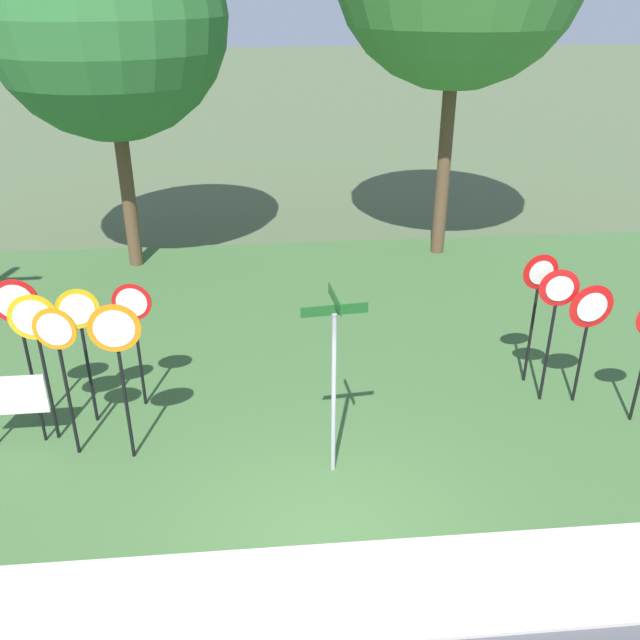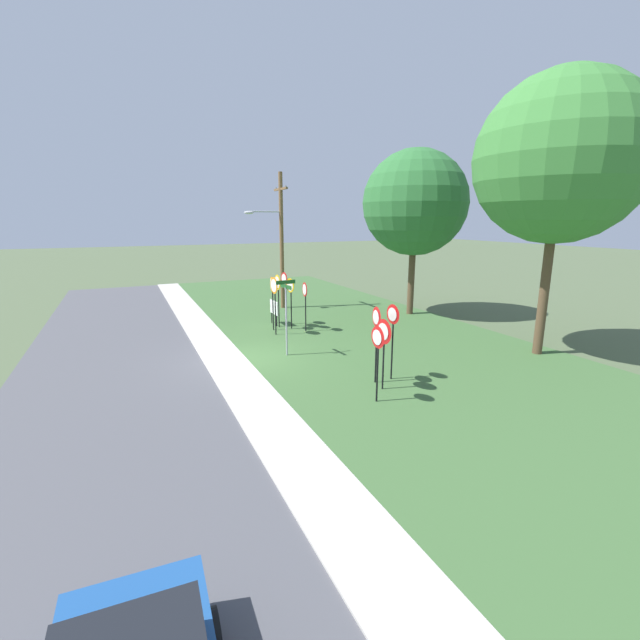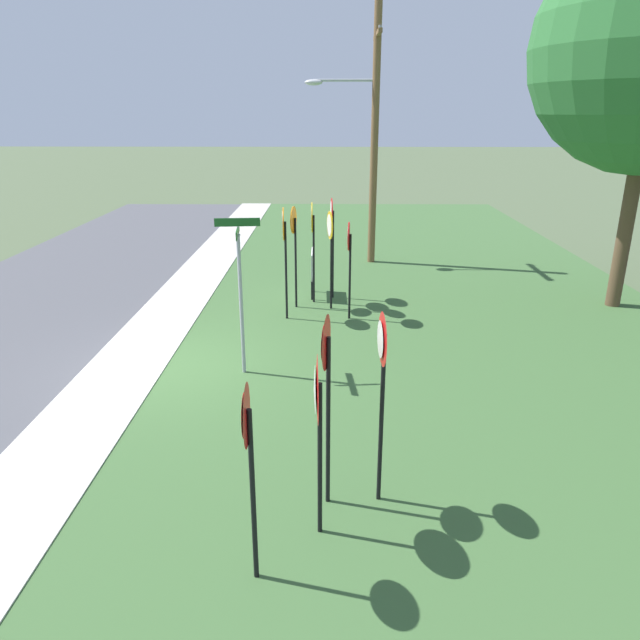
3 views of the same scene
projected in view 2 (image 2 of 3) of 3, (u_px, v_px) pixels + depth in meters
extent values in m
plane|color=#4C5B3D|center=(246.00, 360.00, 16.72)|extent=(160.00, 160.00, 0.00)
cube|color=#4C4C51|center=(110.00, 378.00, 14.77)|extent=(44.00, 6.40, 0.01)
cube|color=#BCB7AD|center=(226.00, 362.00, 16.39)|extent=(44.00, 1.60, 0.06)
cube|color=#3D6033|center=(378.00, 341.00, 19.14)|extent=(44.00, 12.00, 0.04)
cylinder|color=black|center=(306.00, 310.00, 20.60)|extent=(0.06, 0.06, 2.09)
cylinder|color=red|center=(305.00, 289.00, 20.35)|extent=(0.67, 0.08, 0.67)
cylinder|color=white|center=(304.00, 289.00, 20.35)|extent=(0.52, 0.05, 0.52)
cylinder|color=black|center=(275.00, 310.00, 19.93)|extent=(0.06, 0.06, 2.39)
cylinder|color=orange|center=(274.00, 286.00, 19.65)|extent=(0.76, 0.08, 0.76)
cylinder|color=white|center=(274.00, 286.00, 19.64)|extent=(0.60, 0.05, 0.60)
cylinder|color=black|center=(291.00, 307.00, 21.08)|extent=(0.06, 0.06, 2.21)
cylinder|color=gold|center=(290.00, 285.00, 20.83)|extent=(0.68, 0.15, 0.69)
cylinder|color=white|center=(290.00, 285.00, 20.82)|extent=(0.53, 0.11, 0.54)
cylinder|color=black|center=(279.00, 304.00, 21.37)|extent=(0.06, 0.06, 2.32)
cylinder|color=gold|center=(277.00, 282.00, 21.10)|extent=(0.76, 0.05, 0.76)
cylinder|color=white|center=(277.00, 282.00, 21.09)|extent=(0.59, 0.03, 0.59)
cylinder|color=black|center=(285.00, 302.00, 21.93)|extent=(0.06, 0.06, 2.37)
cylinder|color=red|center=(284.00, 280.00, 21.65)|extent=(0.75, 0.06, 0.75)
cylinder|color=white|center=(284.00, 280.00, 21.65)|extent=(0.59, 0.04, 0.59)
cylinder|color=black|center=(273.00, 307.00, 20.81)|extent=(0.06, 0.06, 2.32)
cylinder|color=orange|center=(272.00, 284.00, 20.54)|extent=(0.67, 0.12, 0.67)
cylinder|color=white|center=(271.00, 284.00, 20.53)|extent=(0.52, 0.08, 0.52)
cylinder|color=black|center=(376.00, 349.00, 14.02)|extent=(0.06, 0.06, 2.29)
cone|color=red|center=(376.00, 317.00, 13.76)|extent=(0.68, 0.13, 0.68)
cone|color=white|center=(376.00, 317.00, 13.75)|extent=(0.46, 0.08, 0.46)
cylinder|color=black|center=(377.00, 369.00, 12.56)|extent=(0.06, 0.06, 2.05)
cone|color=red|center=(377.00, 337.00, 12.33)|extent=(0.66, 0.05, 0.66)
cone|color=silver|center=(377.00, 337.00, 12.32)|extent=(0.45, 0.03, 0.45)
cylinder|color=black|center=(383.00, 359.00, 13.50)|extent=(0.06, 0.06, 1.98)
cone|color=red|center=(383.00, 332.00, 13.28)|extent=(0.80, 0.07, 0.80)
cone|color=silver|center=(383.00, 332.00, 13.27)|extent=(0.54, 0.04, 0.54)
cylinder|color=black|center=(392.00, 346.00, 14.34)|extent=(0.06, 0.06, 2.31)
cone|color=red|center=(393.00, 314.00, 14.07)|extent=(0.66, 0.08, 0.66)
cone|color=silver|center=(392.00, 314.00, 14.07)|extent=(0.45, 0.05, 0.45)
cylinder|color=#9EA0A8|center=(286.00, 322.00, 16.84)|extent=(0.07, 0.07, 2.69)
cylinder|color=#9EA0A8|center=(286.00, 288.00, 16.53)|extent=(0.09, 0.09, 0.03)
cube|color=#19511E|center=(286.00, 287.00, 16.52)|extent=(0.96, 0.11, 0.15)
cube|color=#19511E|center=(286.00, 282.00, 16.48)|extent=(0.10, 0.81, 0.15)
cylinder|color=brown|center=(282.00, 242.00, 25.47)|extent=(0.24, 0.24, 7.94)
cube|color=brown|center=(281.00, 189.00, 24.78)|extent=(2.10, 0.12, 0.12)
cylinder|color=gray|center=(276.00, 188.00, 25.51)|extent=(0.09, 0.09, 0.10)
cylinder|color=gray|center=(286.00, 186.00, 24.00)|extent=(0.09, 0.09, 0.10)
cylinder|color=#9EA0A8|center=(265.00, 212.00, 24.68)|extent=(0.08, 1.93, 0.08)
ellipsoid|color=#B7B7BC|center=(249.00, 213.00, 24.30)|extent=(0.40, 0.56, 0.18)
cylinder|color=black|center=(272.00, 318.00, 22.40)|extent=(0.05, 0.05, 0.55)
cylinder|color=black|center=(277.00, 321.00, 21.72)|extent=(0.05, 0.05, 0.55)
cube|color=white|center=(274.00, 307.00, 21.92)|extent=(1.10, 0.05, 0.70)
cylinder|color=brown|center=(412.00, 272.00, 24.15)|extent=(0.36, 0.36, 4.74)
sphere|color=#2D6B33|center=(415.00, 203.00, 23.29)|extent=(5.67, 5.67, 5.67)
cylinder|color=brown|center=(545.00, 281.00, 16.72)|extent=(0.36, 0.36, 5.90)
sphere|color=#3D7F38|center=(560.00, 159.00, 15.69)|extent=(6.16, 6.16, 6.16)
cylinder|color=black|center=(212.00, 635.00, 5.32)|extent=(0.61, 0.20, 0.60)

